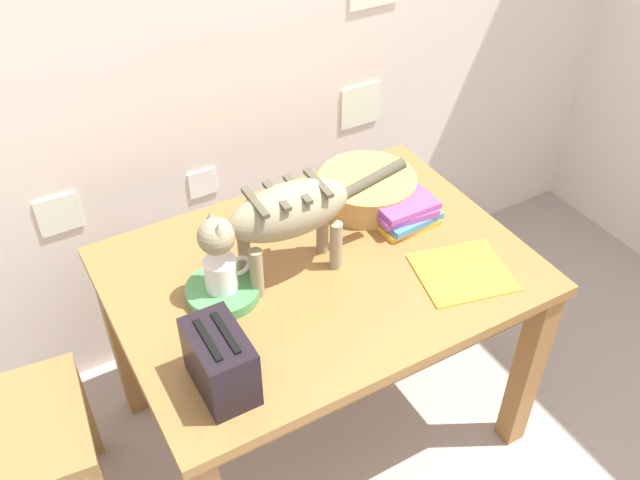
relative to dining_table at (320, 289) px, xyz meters
name	(u,v)px	position (x,y,z in m)	size (l,w,h in m)	color
wall_rear	(165,19)	(-0.15, 0.67, 0.62)	(4.30, 0.11, 2.50)	silver
dining_table	(320,289)	(0.00, 0.00, 0.00)	(1.18, 0.86, 0.72)	olive
cat	(284,215)	(-0.10, 0.02, 0.30)	(0.62, 0.16, 0.30)	gray
saucer_bowl	(223,291)	(-0.29, 0.03, 0.11)	(0.21, 0.21, 0.03)	#478E4F
coffee_mug	(222,273)	(-0.29, 0.03, 0.17)	(0.13, 0.09, 0.09)	white
magazine	(462,272)	(0.34, -0.23, 0.09)	(0.25, 0.23, 0.01)	gold
book_stack	(405,212)	(0.33, 0.05, 0.13)	(0.21, 0.16, 0.08)	gold
wicker_basket	(367,188)	(0.29, 0.21, 0.14)	(0.32, 0.32, 0.09)	tan
toaster	(220,362)	(-0.41, -0.26, 0.18)	(0.12, 0.20, 0.18)	black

